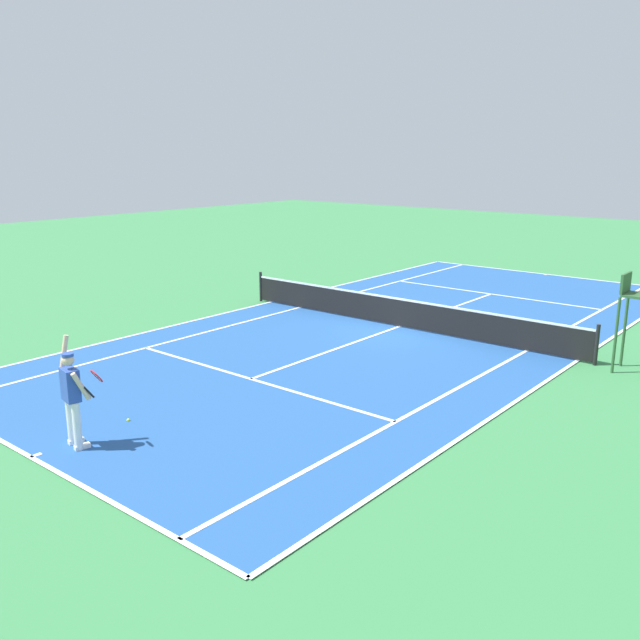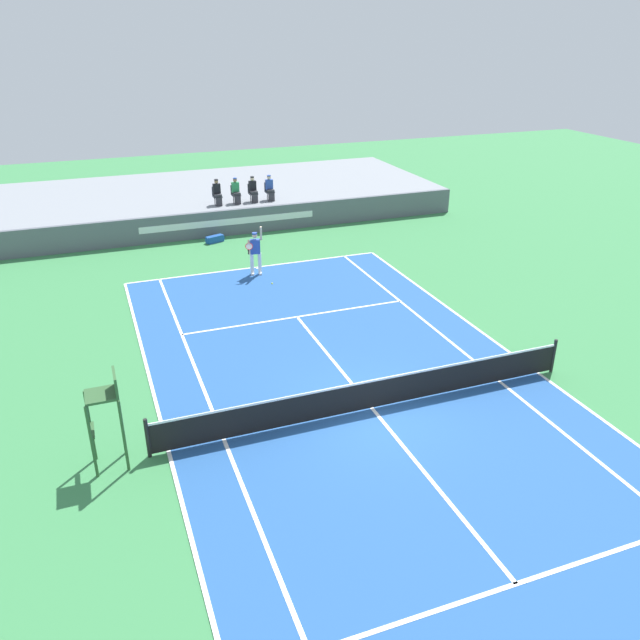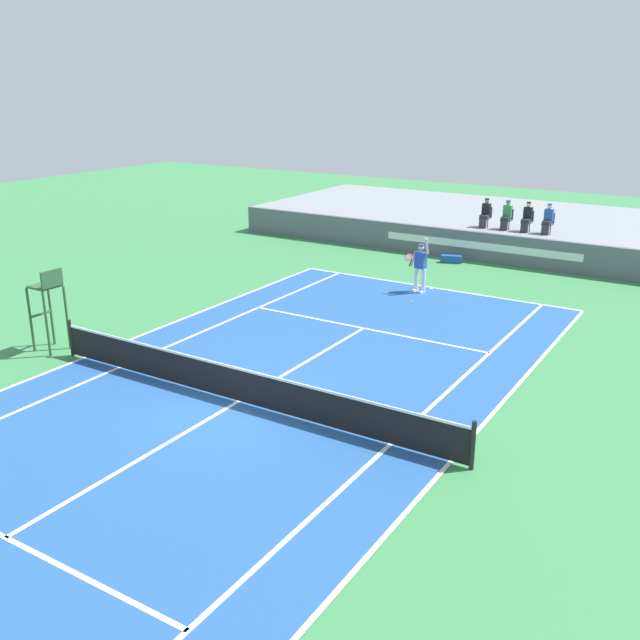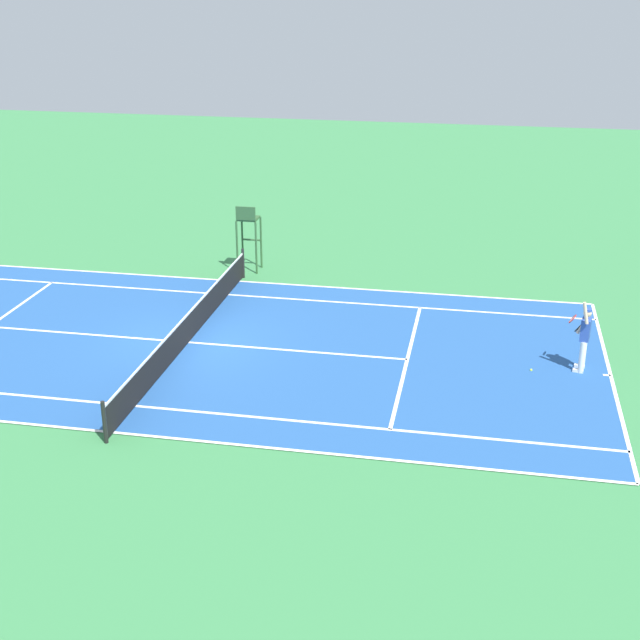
{
  "view_description": "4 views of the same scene",
  "coord_description": "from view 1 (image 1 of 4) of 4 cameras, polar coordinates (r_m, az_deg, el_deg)",
  "views": [
    {
      "loc": [
        -10.99,
        17.11,
        5.3
      ],
      "look_at": [
        -0.06,
        3.89,
        1.0
      ],
      "focal_mm": 37.9,
      "sensor_mm": 36.0,
      "label": 1
    },
    {
      "loc": [
        -6.49,
        -13.24,
        9.52
      ],
      "look_at": [
        -0.06,
        3.89,
        1.0
      ],
      "focal_mm": 35.68,
      "sensor_mm": 36.0,
      "label": 2
    },
    {
      "loc": [
        10.0,
        -12.33,
        7.41
      ],
      "look_at": [
        -0.06,
        3.89,
        1.0
      ],
      "focal_mm": 39.92,
      "sensor_mm": 36.0,
      "label": 3
    },
    {
      "loc": [
        22.76,
        8.3,
        10.34
      ],
      "look_at": [
        -0.06,
        3.89,
        1.0
      ],
      "focal_mm": 49.96,
      "sensor_mm": 36.0,
      "label": 4
    }
  ],
  "objects": [
    {
      "name": "net",
      "position": [
        20.89,
        6.69,
        0.76
      ],
      "size": [
        11.98,
        0.1,
        1.07
      ],
      "color": "black",
      "rests_on": "ground"
    },
    {
      "name": "ground_plane",
      "position": [
        21.01,
        6.65,
        -0.63
      ],
      "size": [
        80.0,
        80.0,
        0.0
      ],
      "primitive_type": "plane",
      "color": "#387F47"
    },
    {
      "name": "umpire_chair",
      "position": [
        18.02,
        25.06,
        0.74
      ],
      "size": [
        0.77,
        0.77,
        2.44
      ],
      "color": "#2D562D",
      "rests_on": "ground"
    },
    {
      "name": "tennis_player",
      "position": [
        13.06,
        -20.17,
        -6.08
      ],
      "size": [
        0.82,
        0.62,
        2.08
      ],
      "color": "white",
      "rests_on": "ground"
    },
    {
      "name": "tennis_ball",
      "position": [
        14.27,
        -15.88,
        -8.14
      ],
      "size": [
        0.07,
        0.07,
        0.07
      ],
      "primitive_type": "sphere",
      "color": "#D1E533",
      "rests_on": "ground"
    },
    {
      "name": "court",
      "position": [
        21.01,
        6.65,
        -0.6
      ],
      "size": [
        11.08,
        23.88,
        0.03
      ],
      "color": "#235193",
      "rests_on": "ground"
    }
  ]
}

